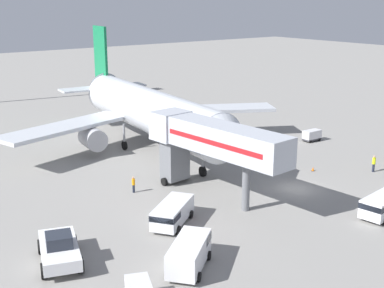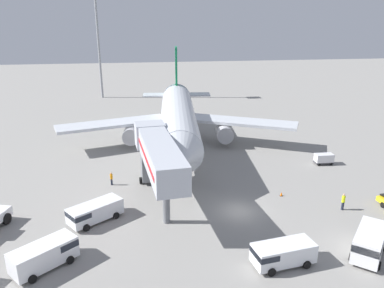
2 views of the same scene
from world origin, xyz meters
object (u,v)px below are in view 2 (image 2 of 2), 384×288
Objects in this scene: airplane_at_gate at (178,118)px; ground_crew_worker_midground at (343,201)px; safety_cone_alpha at (281,194)px; jet_bridge at (157,153)px; ground_crew_worker_foreground at (111,178)px; apron_light_mast at (96,9)px; service_van_outer_left at (94,211)px; service_van_outer_right at (282,253)px; baggage_cart_near_left at (324,159)px; service_van_rear_right at (46,254)px; service_van_far_left at (369,243)px.

ground_crew_worker_midground is at bearing -57.74° from airplane_at_gate.
ground_crew_worker_midground reaches higher than safety_cone_alpha.
ground_crew_worker_midground is 3.81× the size of safety_cone_alpha.
jet_bridge is at bearing 175.01° from safety_cone_alpha.
apron_light_mast reaches higher than ground_crew_worker_foreground.
jet_bridge reaches higher than service_van_outer_left.
apron_light_mast is at bearing 94.79° from ground_crew_worker_foreground.
service_van_outer_right is 0.95× the size of service_van_outer_left.
baggage_cart_near_left is 1.35× the size of ground_crew_worker_midground.
airplane_at_gate reaches higher than ground_crew_worker_foreground.
service_van_rear_right is 73.85m from apron_light_mast.
safety_cone_alpha is (13.80, -1.21, -5.24)m from jet_bridge.
ground_crew_worker_midground reaches higher than baggage_cart_near_left.
airplane_at_gate is 24.12m from service_van_outer_left.
jet_bridge is (-4.42, -17.56, 0.65)m from airplane_at_gate.
service_van_rear_right is 18.92m from service_van_outer_right.
service_van_rear_right is at bearing -152.23° from baggage_cart_near_left.
service_van_far_left reaches higher than service_van_rear_right.
service_van_far_left is at bearing -108.48° from baggage_cart_near_left.
jet_bridge reaches higher than ground_crew_worker_foreground.
baggage_cart_near_left is 66.39m from apron_light_mast.
apron_light_mast is at bearing 121.93° from baggage_cart_near_left.
service_van_rear_right is 29.06m from ground_crew_worker_midground.
jet_bridge is 14.81m from safety_cone_alpha.
baggage_cart_near_left is at bearing 17.16° from jet_bridge.
jet_bridge is at bearing 164.25° from ground_crew_worker_midground.
apron_light_mast is (-26.55, 73.88, 20.26)m from service_van_far_left.
airplane_at_gate is 31.17m from service_van_outer_right.
service_van_outer_right is 22.92m from ground_crew_worker_foreground.
ground_crew_worker_midground is (14.44, -22.88, -3.85)m from airplane_at_gate.
service_van_outer_right reaches higher than safety_cone_alpha.
service_van_far_left is 2.77× the size of ground_crew_worker_midground.
apron_light_mast is (-28.85, 66.06, 20.60)m from ground_crew_worker_midground.
apron_light_mast reaches higher than ground_crew_worker_midground.
ground_crew_worker_midground is 6.57m from safety_cone_alpha.
ground_crew_worker_foreground is (-5.31, 4.91, -4.61)m from jet_bridge.
ground_crew_worker_foreground is at bearing -127.57° from airplane_at_gate.
ground_crew_worker_midground is at bearing -15.75° from jet_bridge.
airplane_at_gate is at bearing 62.93° from service_van_rear_right.
ground_crew_worker_midground is at bearing 73.62° from service_van_far_left.
baggage_cart_near_left is 28.77m from ground_crew_worker_foreground.
service_van_far_left is at bearing -39.54° from ground_crew_worker_foreground.
ground_crew_worker_midground is 0.06× the size of apron_light_mast.
jet_bridge is at bearing -42.76° from ground_crew_worker_foreground.
jet_bridge reaches higher than safety_cone_alpha.
airplane_at_gate is 16.44m from ground_crew_worker_foreground.
apron_light_mast reaches higher than service_van_outer_right.
apron_light_mast is at bearing 104.37° from service_van_outer_right.
apron_light_mast is at bearing 99.34° from jet_bridge.
jet_bridge is 0.50× the size of apron_light_mast.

